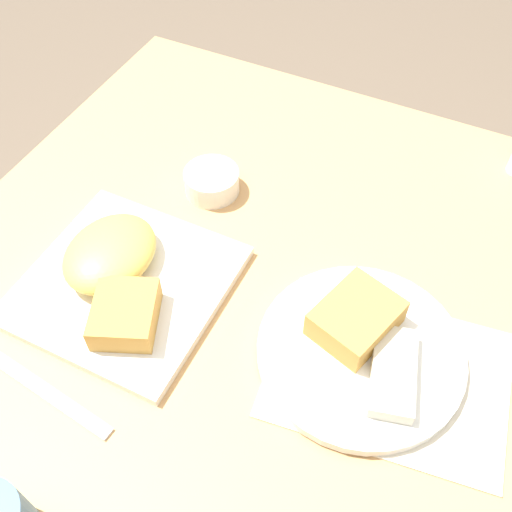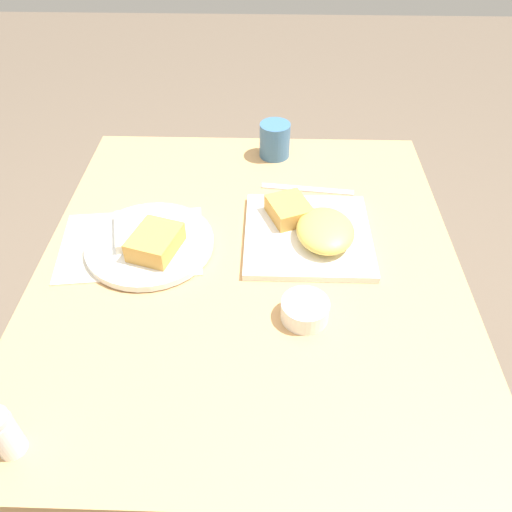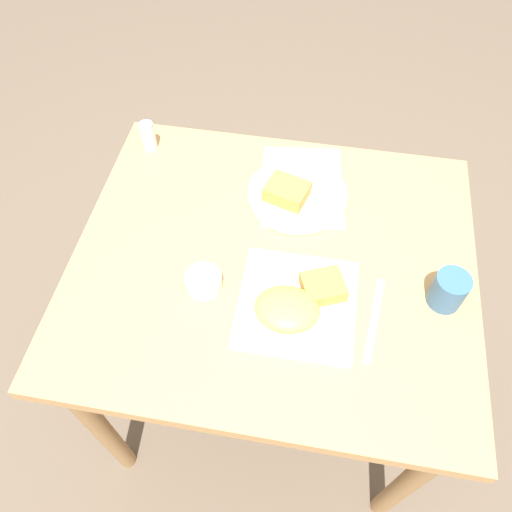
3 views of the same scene
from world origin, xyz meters
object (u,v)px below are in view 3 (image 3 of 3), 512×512
object	(u,v)px
plate_square_near	(297,304)
coffee_mug	(449,290)
plate_oval_far	(295,192)
butter_knife	(374,320)
sauce_ramekin	(204,281)
salt_shaker	(149,138)

from	to	relation	value
plate_square_near	coffee_mug	distance (m)	0.32
plate_oval_far	butter_knife	size ratio (longest dim) A/B	1.20
sauce_ramekin	coffee_mug	xyz separation A→B (m)	(0.52, 0.05, 0.02)
sauce_ramekin	plate_oval_far	bearing A→B (deg)	60.70
sauce_ramekin	salt_shaker	size ratio (longest dim) A/B	0.99
plate_oval_far	butter_knife	distance (m)	0.38
salt_shaker	coffee_mug	bearing A→B (deg)	-24.84
coffee_mug	sauce_ramekin	bearing A→B (deg)	-174.27
plate_square_near	butter_knife	distance (m)	0.17
butter_knife	coffee_mug	world-z (taller)	coffee_mug
butter_knife	plate_oval_far	bearing A→B (deg)	39.83
salt_shaker	coffee_mug	size ratio (longest dim) A/B	0.97
plate_oval_far	coffee_mug	xyz separation A→B (m)	(0.36, -0.24, 0.02)
salt_shaker	sauce_ramekin	bearing A→B (deg)	-58.88
plate_square_near	plate_oval_far	size ratio (longest dim) A/B	1.01
plate_square_near	salt_shaker	distance (m)	0.63
sauce_ramekin	plate_square_near	bearing A→B (deg)	-6.11
butter_knife	sauce_ramekin	bearing A→B (deg)	93.04
plate_square_near	plate_oval_far	bearing A→B (deg)	97.65
sauce_ramekin	coffee_mug	distance (m)	0.53
plate_oval_far	salt_shaker	xyz separation A→B (m)	(-0.41, 0.11, 0.02)
plate_oval_far	salt_shaker	distance (m)	0.43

